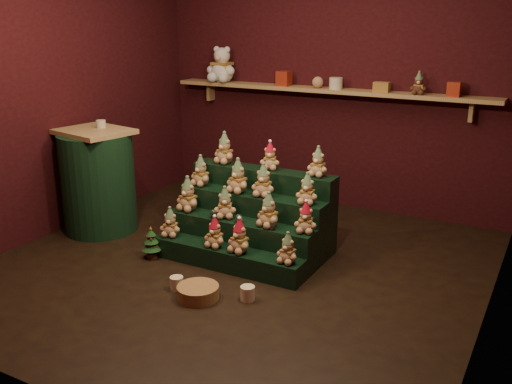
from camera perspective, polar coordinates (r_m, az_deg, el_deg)
The scene contains 40 objects.
ground at distance 4.95m, azimuth -2.01°, elevation -7.39°, with size 4.00×4.00×0.00m, color black.
back_wall at distance 6.38m, azimuth 7.53°, elevation 11.14°, with size 4.00×0.10×2.80m, color black.
front_wall at distance 3.01m, azimuth -22.76°, elevation 3.24°, with size 4.00×0.10×2.80m, color black.
left_wall at distance 5.87m, azimuth -19.89°, elevation 9.76°, with size 0.10×4.00×2.80m, color black.
back_shelf at distance 6.23m, azimuth 6.88°, elevation 10.04°, with size 3.60×0.26×0.24m.
riser_tier_front at distance 4.88m, azimuth -2.98°, elevation -6.61°, with size 1.40×0.22×0.18m, color black.
riser_tier_midfront at distance 5.02m, azimuth -1.67°, elevation -4.78°, with size 1.40×0.22×0.36m, color black.
riser_tier_midback at distance 5.16m, azimuth -0.44°, elevation -3.06°, with size 1.40×0.22×0.54m, color black.
riser_tier_back at distance 5.31m, azimuth 0.72°, elevation -1.43°, with size 1.40×0.22×0.72m, color black.
teddy_0 at distance 5.11m, azimuth -8.57°, elevation -2.99°, with size 0.19×0.17×0.26m, color tan, non-canonical shape.
teddy_1 at distance 4.83m, azimuth -4.14°, elevation -4.03°, with size 0.19×0.17×0.26m, color tan, non-canonical shape.
teddy_2 at distance 4.71m, azimuth -1.66°, elevation -4.42°, with size 0.20×0.18×0.29m, color tan, non-canonical shape.
teddy_3 at distance 4.52m, azimuth 3.20°, elevation -5.62°, with size 0.18×0.16×0.25m, color tan, non-canonical shape.
teddy_4 at distance 5.20m, azimuth -6.82°, elevation -0.20°, with size 0.22×0.20×0.31m, color tan, non-canonical shape.
teddy_5 at distance 4.98m, azimuth -3.12°, elevation -1.07°, with size 0.20×0.18×0.27m, color tan, non-canonical shape.
teddy_6 at distance 4.76m, azimuth 1.28°, elevation -1.80°, with size 0.21×0.19×0.29m, color tan, non-canonical shape.
teddy_7 at distance 4.66m, azimuth 5.00°, elevation -2.55°, with size 0.18×0.17×0.26m, color tan, non-canonical shape.
teddy_8 at distance 5.32m, azimuth -5.54°, elevation 2.12°, with size 0.20×0.18×0.28m, color tan, non-canonical shape.
teddy_9 at distance 5.08m, azimuth -1.81°, elevation 1.61°, with size 0.22×0.19×0.30m, color tan, non-canonical shape.
teddy_10 at distance 4.97m, azimuth 0.75°, elevation 1.17°, with size 0.21×0.19×0.29m, color tan, non-canonical shape.
teddy_11 at distance 4.79m, azimuth 5.15°, elevation 0.33°, with size 0.19×0.17×0.26m, color tan, non-canonical shape.
teddy_12 at distance 5.39m, azimuth -3.16°, elevation 4.41°, with size 0.21×0.19×0.29m, color tan, non-canonical shape.
teddy_13 at distance 5.17m, azimuth 1.41°, elevation 3.63°, with size 0.18×0.16×0.25m, color tan, non-canonical shape.
teddy_14 at distance 4.97m, azimuth 6.23°, elevation 3.02°, with size 0.18×0.17×0.26m, color tan, non-canonical shape.
snow_globe_a at distance 5.01m, azimuth -4.30°, elevation -2.19°, with size 0.06×0.06×0.08m.
snow_globe_b at distance 4.87m, azimuth -1.71°, elevation -2.68°, with size 0.06×0.06×0.08m.
snow_globe_c at distance 4.73m, azimuth 1.66°, elevation -3.33°, with size 0.06×0.06×0.08m.
side_table at distance 5.81m, azimuth -15.50°, elevation 1.05°, with size 0.75×0.71×1.02m.
table_ornament at distance 5.75m, azimuth -15.25°, elevation 6.59°, with size 0.09×0.09×0.07m, color beige.
mini_christmas_tree at distance 5.13m, azimuth -10.42°, elevation -4.98°, with size 0.18×0.18×0.30m.
mug_left at distance 4.57m, azimuth -7.94°, elevation -9.01°, with size 0.11×0.11×0.11m, color beige.
mug_right at distance 4.37m, azimuth -0.85°, elevation -10.09°, with size 0.11×0.11×0.11m, color beige.
wicker_basket at distance 4.42m, azimuth -5.82°, elevation -9.93°, with size 0.32×0.32×0.10m, color olive.
white_bear at distance 6.75m, azimuth -3.42°, elevation 13.07°, with size 0.36×0.33×0.51m, color white, non-canonical shape.
brown_bear at distance 5.88m, azimuth 15.95°, elevation 10.41°, with size 0.15×0.14×0.22m, color #522B1B, non-canonical shape.
gift_tin_red_a at distance 6.39m, azimuth 2.82°, elevation 11.28°, with size 0.14×0.14×0.16m, color #A52E19.
gift_tin_cream at distance 6.15m, azimuth 7.99°, elevation 10.71°, with size 0.14×0.14×0.12m, color beige.
gift_tin_red_b at distance 5.83m, azimuth 19.21°, elevation 9.69°, with size 0.12×0.12×0.14m, color #A52E19.
shelf_plush_ball at distance 6.22m, azimuth 6.20°, elevation 10.86°, with size 0.12×0.12×0.12m, color tan.
scarf_gift_box at distance 5.99m, azimuth 12.46°, elevation 10.22°, with size 0.16×0.10×0.10m, color #C75D1C.
Camera 1 is at (2.33, -3.85, 2.06)m, focal length 40.00 mm.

